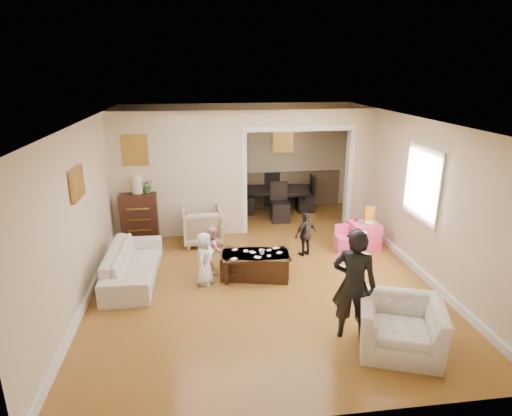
{
  "coord_description": "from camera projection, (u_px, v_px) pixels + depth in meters",
  "views": [
    {
      "loc": [
        -0.95,
        -6.86,
        3.37
      ],
      "look_at": [
        0.0,
        0.2,
        1.05
      ],
      "focal_mm": 30.01,
      "sensor_mm": 36.0,
      "label": 1
    }
  ],
  "objects": [
    {
      "name": "partition_left",
      "position": [
        179.0,
        175.0,
        8.74
      ],
      "size": [
        2.75,
        0.18,
        2.6
      ],
      "primitive_type": "cube",
      "color": "#C9AF93",
      "rests_on": "ground"
    },
    {
      "name": "cereal_box",
      "position": [
        369.0,
        214.0,
        8.41
      ],
      "size": [
        0.21,
        0.09,
        0.3
      ],
      "primitive_type": "cube",
      "rotation": [
        0.0,
        0.0,
        0.11
      ],
      "color": "yellow",
      "rests_on": "play_table"
    },
    {
      "name": "framed_art_partition",
      "position": [
        135.0,
        150.0,
        8.37
      ],
      "size": [
        0.45,
        0.03,
        0.55
      ],
      "primitive_type": "cube",
      "color": "brown",
      "rests_on": "partition_left"
    },
    {
      "name": "sofa",
      "position": [
        133.0,
        264.0,
        7.11
      ],
      "size": [
        0.81,
        1.96,
        0.57
      ],
      "primitive_type": "imported",
      "rotation": [
        0.0,
        0.0,
        1.55
      ],
      "color": "silver",
      "rests_on": "ground"
    },
    {
      "name": "partition_right",
      "position": [
        360.0,
        170.0,
        9.23
      ],
      "size": [
        0.55,
        0.18,
        2.6
      ],
      "primitive_type": "cube",
      "color": "#C9AF93",
      "rests_on": "ground"
    },
    {
      "name": "dresser",
      "position": [
        140.0,
        216.0,
        8.74
      ],
      "size": [
        0.73,
        0.41,
        1.0
      ],
      "primitive_type": "cube",
      "color": "black",
      "rests_on": "ground"
    },
    {
      "name": "window_pane",
      "position": [
        423.0,
        184.0,
        7.11
      ],
      "size": [
        0.03,
        0.95,
        1.1
      ],
      "primitive_type": "cube",
      "color": "white",
      "rests_on": "ground"
    },
    {
      "name": "armchair_front",
      "position": [
        400.0,
        327.0,
        5.3
      ],
      "size": [
        1.25,
        1.17,
        0.65
      ],
      "primitive_type": "imported",
      "rotation": [
        0.0,
        0.0,
        -0.35
      ],
      "color": "silver",
      "rests_on": "ground"
    },
    {
      "name": "play_bowl",
      "position": [
        370.0,
        224.0,
        8.24
      ],
      "size": [
        0.22,
        0.22,
        0.05
      ],
      "primitive_type": "imported",
      "rotation": [
        0.0,
        0.0,
        0.11
      ],
      "color": "white",
      "rests_on": "play_table"
    },
    {
      "name": "framed_art_sofa_wall",
      "position": [
        77.0,
        183.0,
        6.16
      ],
      "size": [
        0.03,
        0.55,
        0.4
      ],
      "primitive_type": "cube",
      "color": "brown"
    },
    {
      "name": "floor",
      "position": [
        257.0,
        267.0,
        7.62
      ],
      "size": [
        7.0,
        7.0,
        0.0
      ],
      "primitive_type": "plane",
      "color": "#A76A2B",
      "rests_on": "ground"
    },
    {
      "name": "potted_plant",
      "position": [
        147.0,
        186.0,
        8.57
      ],
      "size": [
        0.25,
        0.22,
        0.28
      ],
      "primitive_type": "imported",
      "color": "#39672D",
      "rests_on": "dresser"
    },
    {
      "name": "craft_papers",
      "position": [
        257.0,
        253.0,
        7.19
      ],
      "size": [
        0.9,
        0.49,
        0.0
      ],
      "color": "white",
      "rests_on": "coffee_table"
    },
    {
      "name": "coffee_table",
      "position": [
        255.0,
        265.0,
        7.24
      ],
      "size": [
        1.22,
        0.79,
        0.42
      ],
      "primitive_type": "cube",
      "rotation": [
        0.0,
        0.0,
        -0.22
      ],
      "color": "#351C11",
      "rests_on": "ground"
    },
    {
      "name": "dining_table",
      "position": [
        275.0,
        201.0,
        10.46
      ],
      "size": [
        1.85,
        1.26,
        0.6
      ],
      "primitive_type": "imported",
      "rotation": [
        0.0,
        0.0,
        -0.19
      ],
      "color": "black",
      "rests_on": "ground"
    },
    {
      "name": "table_lamp",
      "position": [
        137.0,
        184.0,
        8.53
      ],
      "size": [
        0.22,
        0.22,
        0.36
      ],
      "primitive_type": "cylinder",
      "color": "beige",
      "rests_on": "dresser"
    },
    {
      "name": "armchair_back",
      "position": [
        202.0,
        226.0,
        8.62
      ],
      "size": [
        0.81,
        0.83,
        0.72
      ],
      "primitive_type": "imported",
      "rotation": [
        0.0,
        0.0,
        3.2
      ],
      "color": "tan",
      "rests_on": "ground"
    },
    {
      "name": "framed_art_alcove",
      "position": [
        283.0,
        140.0,
        10.48
      ],
      "size": [
        0.45,
        0.03,
        0.55
      ],
      "primitive_type": "cube",
      "color": "brown"
    },
    {
      "name": "child_kneel_b",
      "position": [
        213.0,
        249.0,
        7.37
      ],
      "size": [
        0.36,
        0.44,
        0.82
      ],
      "primitive_type": "imported",
      "rotation": [
        0.0,
        0.0,
        1.7
      ],
      "color": "pink",
      "rests_on": "ground"
    },
    {
      "name": "play_table",
      "position": [
        364.0,
        235.0,
        8.43
      ],
      "size": [
        0.58,
        0.58,
        0.51
      ],
      "primitive_type": "cube",
      "rotation": [
        0.0,
        0.0,
        0.11
      ],
      "color": "#FF438D",
      "rests_on": "ground"
    },
    {
      "name": "adult_person",
      "position": [
        354.0,
        285.0,
        5.42
      ],
      "size": [
        0.66,
        0.58,
        1.53
      ],
      "primitive_type": "imported",
      "rotation": [
        0.0,
        0.0,
        2.66
      ],
      "color": "black",
      "rests_on": "ground"
    },
    {
      "name": "partition_header",
      "position": [
        299.0,
        118.0,
        8.71
      ],
      "size": [
        2.22,
        0.18,
        0.35
      ],
      "primitive_type": "cube",
      "color": "#C9AF93",
      "rests_on": "partition_right"
    },
    {
      "name": "toy_block",
      "position": [
        357.0,
        220.0,
        8.44
      ],
      "size": [
        0.1,
        0.09,
        0.05
      ],
      "primitive_type": "cube",
      "rotation": [
        0.0,
        0.0,
        0.46
      ],
      "color": "red",
      "rests_on": "play_table"
    },
    {
      "name": "coffee_cup",
      "position": [
        262.0,
        252.0,
        7.12
      ],
      "size": [
        0.11,
        0.11,
        0.09
      ],
      "primitive_type": "imported",
      "rotation": [
        0.0,
        0.0,
        -0.22
      ],
      "color": "white",
      "rests_on": "coffee_table"
    },
    {
      "name": "child_toddler",
      "position": [
        306.0,
        234.0,
        8.01
      ],
      "size": [
        0.54,
        0.41,
        0.85
      ],
      "primitive_type": "imported",
      "rotation": [
        0.0,
        0.0,
        -2.66
      ],
      "color": "black",
      "rests_on": "ground"
    },
    {
      "name": "cyan_cup",
      "position": [
        361.0,
        222.0,
        8.28
      ],
      "size": [
        0.08,
        0.08,
        0.08
      ],
      "primitive_type": "cylinder",
      "color": "#23B2A8",
      "rests_on": "play_table"
    },
    {
      "name": "child_kneel_a",
      "position": [
        205.0,
        259.0,
        6.91
      ],
      "size": [
        0.43,
        0.51,
        0.89
      ],
      "primitive_type": "imported",
      "rotation": [
        0.0,
        0.0,
        1.18
      ],
      "color": "white",
      "rests_on": "ground"
    }
  ]
}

